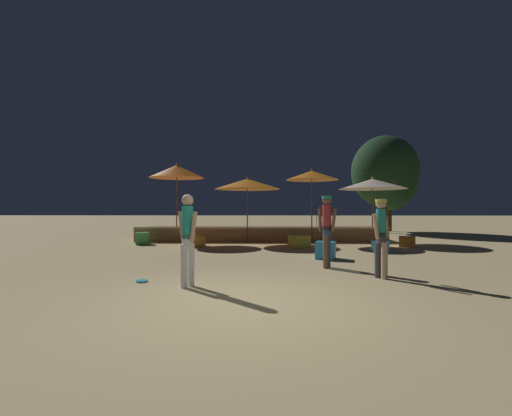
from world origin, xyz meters
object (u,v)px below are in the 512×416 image
object	(u,v)px
cube_seat_1	(380,246)
patio_umbrella_1	(247,184)
patio_umbrella_2	(372,184)
patio_umbrella_3	(177,172)
cube_seat_0	(197,241)
cube_seat_2	(142,238)
cube_seat_5	(299,241)
cube_seat_4	(407,242)
person_1	(188,236)
person_2	(381,234)
person_0	(327,226)
bistro_chair_1	(322,214)
background_tree_1	(389,181)
cube_seat_3	(326,250)
patio_umbrella_0	(312,175)
bistro_chair_0	(187,214)
background_tree_0	(385,172)
frisbee_disc	(142,281)

from	to	relation	value
cube_seat_1	patio_umbrella_1	bearing A→B (deg)	147.01
patio_umbrella_1	patio_umbrella_2	xyz separation A→B (m)	(5.37, 0.31, 0.01)
patio_umbrella_3	cube_seat_0	xyz separation A→B (m)	(1.22, -1.65, -2.83)
cube_seat_2	cube_seat_5	distance (m)	6.33
cube_seat_0	cube_seat_5	distance (m)	3.88
patio_umbrella_3	cube_seat_4	bearing A→B (deg)	-9.04
cube_seat_0	cube_seat_4	size ratio (longest dim) A/B	0.93
cube_seat_5	person_1	world-z (taller)	person_1
patio_umbrella_2	person_2	xyz separation A→B (m)	(-2.18, -7.55, -1.57)
cube_seat_1	person_0	xyz separation A→B (m)	(-2.32, -3.02, 0.82)
patio_umbrella_3	bistro_chair_1	size ratio (longest dim) A/B	3.78
cube_seat_1	background_tree_1	bearing A→B (deg)	68.61
patio_umbrella_2	cube_seat_0	size ratio (longest dim) A/B	4.09
cube_seat_0	cube_seat_3	distance (m)	5.30
cube_seat_3	bistro_chair_1	xyz separation A→B (m)	(0.81, 5.50, 0.96)
patio_umbrella_0	cube_seat_5	world-z (taller)	patio_umbrella_0
background_tree_1	cube_seat_4	bearing A→B (deg)	-105.82
bistro_chair_0	background_tree_1	distance (m)	13.12
cube_seat_1	background_tree_0	bearing A→B (deg)	69.98
cube_seat_3	background_tree_0	bearing A→B (deg)	62.88
patio_umbrella_0	frisbee_disc	xyz separation A→B (m)	(-4.44, -7.61, -2.82)
cube_seat_5	bistro_chair_1	xyz separation A→B (m)	(1.31, 2.75, 0.98)
cube_seat_1	person_2	xyz separation A→B (m)	(-1.40, -4.26, 0.74)
cube_seat_5	background_tree_1	distance (m)	11.55
person_2	patio_umbrella_0	bearing A→B (deg)	-31.34
frisbee_disc	background_tree_0	distance (m)	16.98
patio_umbrella_0	bistro_chair_0	bearing A→B (deg)	165.97
cube_seat_0	bistro_chair_1	distance (m)	5.84
patio_umbrella_1	patio_umbrella_3	distance (m)	3.12
cube_seat_3	bistro_chair_1	bearing A→B (deg)	81.60
person_2	bistro_chair_1	size ratio (longest dim) A/B	1.86
bistro_chair_0	background_tree_1	size ratio (longest dim) A/B	0.18
background_tree_1	bistro_chair_1	bearing A→B (deg)	-130.12
patio_umbrella_3	person_0	size ratio (longest dim) A/B	1.90
person_1	background_tree_1	xyz separation A→B (m)	(9.33, 15.43, 2.20)
cube_seat_5	background_tree_0	world-z (taller)	background_tree_0
patio_umbrella_0	person_2	distance (m)	7.40
patio_umbrella_0	bistro_chair_1	size ratio (longest dim) A/B	3.47
patio_umbrella_0	cube_seat_3	distance (m)	5.09
person_0	patio_umbrella_1	bearing A→B (deg)	-131.14
patio_umbrella_1	bistro_chair_1	bearing A→B (deg)	17.02
person_0	person_1	xyz separation A→B (m)	(-2.99, -2.13, -0.07)
patio_umbrella_0	person_1	world-z (taller)	patio_umbrella_0
person_1	background_tree_0	distance (m)	16.60
cube_seat_4	cube_seat_2	bearing A→B (deg)	177.05
person_2	bistro_chair_1	distance (m)	8.27
bistro_chair_0	cube_seat_1	bearing A→B (deg)	-80.73
cube_seat_1	cube_seat_4	xyz separation A→B (m)	(1.59, 1.67, -0.01)
patio_umbrella_3	background_tree_0	xyz separation A→B (m)	(10.89, 5.70, 0.57)
patio_umbrella_0	patio_umbrella_3	bearing A→B (deg)	177.32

